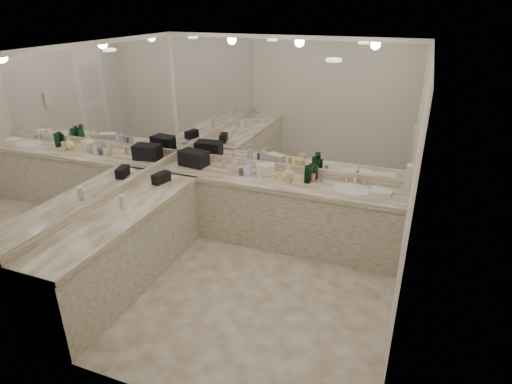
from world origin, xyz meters
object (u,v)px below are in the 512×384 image
at_px(cream_cosmetic_case, 265,170).
at_px(soap_bottle_b, 248,168).
at_px(hand_towel, 381,192).
at_px(soap_bottle_c, 288,173).
at_px(wall_phone, 408,176).
at_px(sink, 352,190).
at_px(soap_bottle_a, 235,164).
at_px(black_toiletry_bag, 194,158).

height_order(cream_cosmetic_case, soap_bottle_b, soap_bottle_b).
distance_m(hand_towel, soap_bottle_c, 1.14).
bearing_deg(hand_towel, soap_bottle_c, 179.99).
xyz_separation_m(wall_phone, soap_bottle_b, (-1.95, 0.49, -0.35)).
bearing_deg(soap_bottle_c, wall_phone, -20.02).
bearing_deg(sink, hand_towel, 2.29).
distance_m(cream_cosmetic_case, hand_towel, 1.47).
xyz_separation_m(hand_towel, soap_bottle_c, (-1.14, 0.00, 0.07)).
relative_size(soap_bottle_b, soap_bottle_c, 1.04).
xyz_separation_m(wall_phone, soap_bottle_a, (-2.14, 0.52, -0.34)).
relative_size(hand_towel, soap_bottle_c, 1.31).
bearing_deg(soap_bottle_b, sink, 0.49).
xyz_separation_m(cream_cosmetic_case, soap_bottle_c, (0.33, -0.06, 0.02)).
relative_size(wall_phone, soap_bottle_c, 1.29).
bearing_deg(soap_bottle_c, hand_towel, -0.01).
relative_size(wall_phone, cream_cosmetic_case, 1.01).
relative_size(cream_cosmetic_case, soap_bottle_b, 1.23).
relative_size(black_toiletry_bag, soap_bottle_b, 1.92).
bearing_deg(sink, black_toiletry_bag, 178.36).
bearing_deg(sink, soap_bottle_c, 179.04).
height_order(wall_phone, soap_bottle_c, wall_phone).
xyz_separation_m(soap_bottle_a, soap_bottle_b, (0.19, -0.03, -0.01)).
relative_size(sink, soap_bottle_a, 2.00).
height_order(cream_cosmetic_case, soap_bottle_a, soap_bottle_a).
bearing_deg(soap_bottle_a, wall_phone, -13.70).
height_order(sink, soap_bottle_b, soap_bottle_b).
distance_m(sink, cream_cosmetic_case, 1.14).
height_order(black_toiletry_bag, soap_bottle_b, black_toiletry_bag).
relative_size(cream_cosmetic_case, hand_towel, 0.98).
bearing_deg(cream_cosmetic_case, hand_towel, -25.21).
distance_m(black_toiletry_bag, hand_towel, 2.50).
bearing_deg(black_toiletry_bag, wall_phone, -11.46).
bearing_deg(sink, cream_cosmetic_case, 176.27).
distance_m(soap_bottle_a, soap_bottle_c, 0.73).
relative_size(sink, wall_phone, 1.83).
height_order(hand_towel, soap_bottle_a, soap_bottle_a).
height_order(sink, soap_bottle_c, soap_bottle_c).
distance_m(wall_phone, soap_bottle_c, 1.54).
xyz_separation_m(wall_phone, soap_bottle_c, (-1.41, 0.51, -0.36)).
bearing_deg(cream_cosmetic_case, soap_bottle_c, -33.31).
bearing_deg(soap_bottle_c, soap_bottle_a, 179.37).
xyz_separation_m(sink, soap_bottle_c, (-0.80, 0.01, 0.10)).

